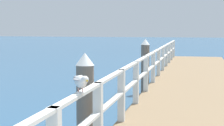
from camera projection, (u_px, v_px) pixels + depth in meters
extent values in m
cube|color=#846B4C|center=(195.00, 92.00, 11.54)|extent=(2.74, 21.47, 0.53)
cube|color=silver|center=(98.00, 116.00, 5.32)|extent=(0.12, 0.12, 0.95)
cube|color=silver|center=(121.00, 95.00, 6.93)|extent=(0.12, 0.12, 0.95)
cube|color=silver|center=(136.00, 82.00, 8.53)|extent=(0.12, 0.12, 0.95)
cube|color=silver|center=(146.00, 74.00, 10.14)|extent=(0.12, 0.12, 0.95)
cube|color=silver|center=(153.00, 67.00, 11.75)|extent=(0.12, 0.12, 0.95)
cube|color=silver|center=(159.00, 62.00, 13.36)|extent=(0.12, 0.12, 0.95)
cube|color=silver|center=(163.00, 58.00, 14.97)|extent=(0.12, 0.12, 0.95)
cube|color=silver|center=(166.00, 55.00, 16.57)|extent=(0.12, 0.12, 0.95)
cube|color=silver|center=(169.00, 53.00, 18.18)|extent=(0.12, 0.12, 0.95)
cube|color=silver|center=(172.00, 51.00, 19.79)|extent=(0.12, 0.12, 0.95)
cube|color=silver|center=(174.00, 49.00, 21.40)|extent=(0.12, 0.12, 0.95)
cube|color=silver|center=(153.00, 52.00, 11.71)|extent=(0.10, 19.87, 0.04)
cube|color=silver|center=(153.00, 66.00, 11.75)|extent=(0.10, 19.87, 0.04)
cylinder|color=#6B6056|center=(85.00, 117.00, 6.04)|extent=(0.28, 0.28, 1.65)
cone|color=white|center=(85.00, 59.00, 5.95)|extent=(0.29, 0.29, 0.20)
cylinder|color=#6B6056|center=(145.00, 69.00, 12.79)|extent=(0.28, 0.28, 1.65)
cone|color=white|center=(145.00, 42.00, 12.71)|extent=(0.29, 0.29, 0.20)
ellipsoid|color=white|center=(81.00, 82.00, 4.50)|extent=(0.26, 0.31, 0.15)
sphere|color=white|center=(85.00, 80.00, 4.33)|extent=(0.09, 0.09, 0.09)
cone|color=gold|center=(87.00, 80.00, 4.27)|extent=(0.05, 0.05, 0.02)
cone|color=#939399|center=(77.00, 79.00, 4.65)|extent=(0.10, 0.11, 0.07)
ellipsoid|color=#939399|center=(81.00, 79.00, 4.49)|extent=(0.27, 0.28, 0.04)
cylinder|color=tan|center=(83.00, 90.00, 4.52)|extent=(0.01, 0.01, 0.05)
cylinder|color=tan|center=(78.00, 90.00, 4.51)|extent=(0.01, 0.01, 0.05)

